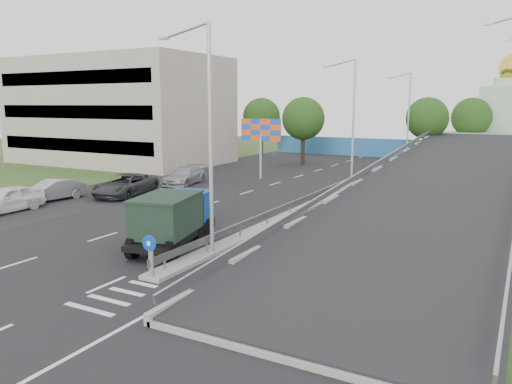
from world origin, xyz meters
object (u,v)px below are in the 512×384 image
Objects in this scene: lamp_post_near at (207,128)px; lamp_post_far at (407,113)px; lamp_post_mid at (351,117)px; parked_car_c at (125,185)px; billboard at (261,133)px; dump_truck at (173,217)px; parked_car_b at (53,190)px; parked_car_a at (6,199)px; parked_car_d at (185,176)px; sign_bollard at (151,256)px; church at (509,116)px.

lamp_post_far is at bearing 90.00° from lamp_post_near.
lamp_post_mid is 18.14m from parked_car_c.
billboard is 0.86× the size of dump_truck.
lamp_post_near is 1.70× the size of parked_car_c.
billboard is 18.59m from parked_car_b.
lamp_post_near is at bearing -7.83° from parked_car_a.
billboard is 22.72m from dump_truck.
parked_car_d is (3.22, 14.50, -0.09)m from parked_car_a.
parked_car_a reaches higher than parked_car_c.
lamp_post_mid reaches higher than sign_bollard.
parked_car_b is 11.10m from parked_car_d.
parked_car_b is at bearing -119.27° from church.
lamp_post_mid reaches higher than dump_truck.
church is at bearing 80.19° from sign_bollard.
billboard is 1.06× the size of parked_car_d.
lamp_post_near is 40.00m from lamp_post_far.
parked_car_a is (-16.51, -18.50, -4.97)m from lamp_post_mid.
lamp_post_mid is 1.00× the size of lamp_post_far.
lamp_post_far reaches higher than parked_car_d.
lamp_post_mid is at bearing 90.00° from lamp_post_near.
lamp_post_near is 0.73× the size of church.
sign_bollard is at bearing -53.75° from parked_car_c.
lamp_post_near is 1.00× the size of lamp_post_mid.
lamp_post_far is 38.78m from parked_car_b.
parked_car_c is at bearing 57.47° from parked_car_b.
lamp_post_mid is 22.99m from parked_car_b.
lamp_post_far is 1.70× the size of parked_car_c.
parked_car_b is at bearing 97.19° from parked_car_a.
lamp_post_mid is at bearing 45.62° from parked_car_a.
church is 2.97× the size of parked_car_b.
sign_bollard is 27.53m from billboard.
sign_bollard is 0.17× the size of lamp_post_mid.
billboard is (-19.00, -32.00, -1.12)m from church.
parked_car_a is at bearing -72.22° from parked_car_b.
church reaches higher than lamp_post_near.
lamp_post_near is at bearing 88.36° from sign_bollard.
sign_bollard is 0.30× the size of billboard.
sign_bollard reaches higher than parked_car_a.
church is at bearing 49.23° from parked_car_d.
lamp_post_far is 39.83m from dump_truck.
parked_car_a is at bearing -131.75° from lamp_post_mid.
lamp_post_far is at bearing -125.24° from church.
dump_truck is 1.29× the size of parked_car_a.
billboard is at bearing 112.49° from lamp_post_near.
parked_car_c is at bearing 128.01° from dump_truck.
lamp_post_near reaches higher than parked_car_b.
parked_car_d is at bearing 74.64° from parked_car_c.
parked_car_d is at bearing 123.61° from sign_bollard.
lamp_post_mid reaches higher than parked_car_d.
dump_truck is (6.76, -21.52, -2.72)m from billboard.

